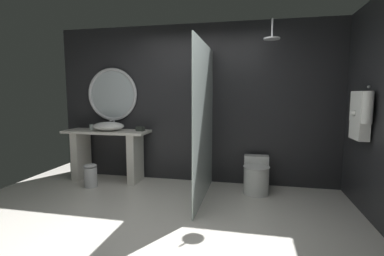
{
  "coord_description": "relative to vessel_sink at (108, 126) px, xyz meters",
  "views": [
    {
      "loc": [
        0.94,
        -2.77,
        1.48
      ],
      "look_at": [
        0.14,
        0.95,
        1.02
      ],
      "focal_mm": 26.54,
      "sensor_mm": 36.0,
      "label": 1
    }
  ],
  "objects": [
    {
      "name": "vanity_counter",
      "position": [
        -0.04,
        0.01,
        -0.41
      ],
      "size": [
        1.43,
        0.5,
        0.86
      ],
      "color": "silver",
      "rests_on": "ground_plane"
    },
    {
      "name": "back_wall_panel",
      "position": [
        1.43,
        0.33,
        0.37
      ],
      "size": [
        4.8,
        0.1,
        2.6
      ],
      "primitive_type": "cube",
      "color": "#232326",
      "rests_on": "ground_plane"
    },
    {
      "name": "toilet",
      "position": [
        2.45,
        -0.09,
        -0.68
      ],
      "size": [
        0.39,
        0.58,
        0.52
      ],
      "color": "white",
      "rests_on": "ground_plane"
    },
    {
      "name": "side_wall_right",
      "position": [
        3.78,
        -0.81,
        0.37
      ],
      "size": [
        0.1,
        2.47,
        2.6
      ],
      "primitive_type": "cube",
      "color": "#232326",
      "rests_on": "ground_plane"
    },
    {
      "name": "ground_plane",
      "position": [
        1.43,
        -1.57,
        -0.93
      ],
      "size": [
        5.76,
        5.76,
        0.0
      ],
      "primitive_type": "plane",
      "color": "silver"
    },
    {
      "name": "vessel_sink",
      "position": [
        0.0,
        0.0,
        0.0
      ],
      "size": [
        0.53,
        0.44,
        0.17
      ],
      "color": "white",
      "rests_on": "vanity_counter"
    },
    {
      "name": "tissue_box",
      "position": [
        0.55,
        0.05,
        -0.04
      ],
      "size": [
        0.12,
        0.11,
        0.07
      ],
      "primitive_type": "cube",
      "color": "#282D28",
      "rests_on": "vanity_counter"
    },
    {
      "name": "tumbler_cup",
      "position": [
        -0.35,
        0.06,
        -0.03
      ],
      "size": [
        0.07,
        0.07,
        0.09
      ],
      "primitive_type": "cylinder",
      "color": "silver",
      "rests_on": "vanity_counter"
    },
    {
      "name": "hanging_bathrobe",
      "position": [
        3.64,
        -0.58,
        0.31
      ],
      "size": [
        0.2,
        0.52,
        0.65
      ],
      "color": "silver"
    },
    {
      "name": "waste_bin",
      "position": [
        -0.13,
        -0.39,
        -0.74
      ],
      "size": [
        0.2,
        0.2,
        0.37
      ],
      "color": "silver",
      "rests_on": "ground_plane"
    },
    {
      "name": "rain_shower_head",
      "position": [
        2.6,
        -0.18,
        1.31
      ],
      "size": [
        0.22,
        0.22,
        0.28
      ],
      "color": "silver"
    },
    {
      "name": "round_wall_mirror",
      "position": [
        -0.04,
        0.24,
        0.53
      ],
      "size": [
        0.92,
        0.05,
        0.92
      ],
      "color": "silver"
    },
    {
      "name": "shower_glass_panel",
      "position": [
        1.71,
        -0.49,
        0.14
      ],
      "size": [
        0.02,
        1.54,
        2.16
      ],
      "primitive_type": "cube",
      "color": "silver",
      "rests_on": "ground_plane"
    }
  ]
}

